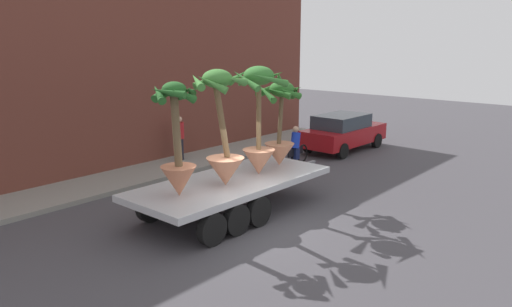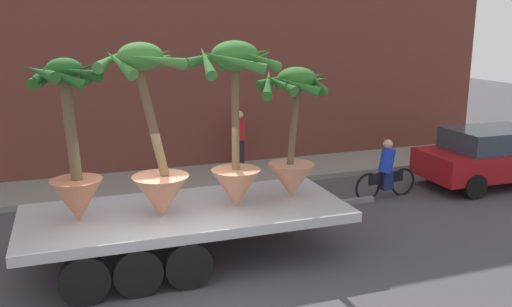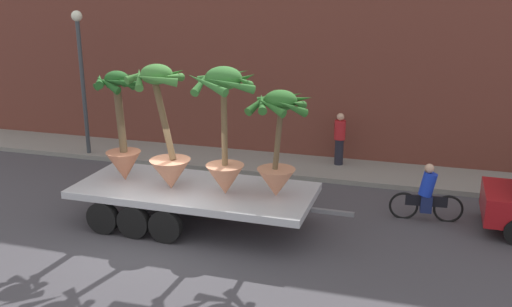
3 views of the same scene
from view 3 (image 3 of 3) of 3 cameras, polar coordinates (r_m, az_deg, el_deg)
The scene contains 11 objects.
ground_plane at distance 13.64m, azimuth -9.39°, elevation -8.61°, with size 60.00×60.00×0.00m, color #423F44.
sidewalk at distance 18.88m, azimuth -1.38°, elevation -0.81°, with size 24.00×2.20×0.15m, color gray.
building_facade at distance 19.71m, azimuth 0.09°, elevation 10.91°, with size 24.00×1.20×7.52m, color brown.
flatbed_trailer at distance 14.19m, azimuth -7.18°, elevation -4.08°, with size 6.95×2.61×0.98m.
potted_palm_rear at distance 12.97m, azimuth 2.25°, elevation 0.96°, with size 1.56×1.45×2.55m.
potted_palm_middle at distance 13.04m, azimuth -3.21°, elevation 2.45°, with size 1.66×1.73×3.06m.
potted_palm_front at distance 13.64m, azimuth -9.20°, elevation 1.67°, with size 1.54×1.53×3.05m.
potted_palm_extra at distance 14.47m, azimuth -13.53°, elevation 1.81°, with size 1.26×1.21×2.81m.
cyclist at distance 14.90m, azimuth 16.97°, elevation -4.10°, with size 1.84×0.38×1.54m.
pedestrian_near_gate at distance 18.29m, azimuth 8.49°, elevation 1.58°, with size 0.36×0.36×1.71m.
street_lamp at distance 19.81m, azimuth -17.34°, elevation 8.64°, with size 0.36×0.36×4.83m.
Camera 3 is at (5.58, -11.00, 5.83)m, focal length 39.38 mm.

